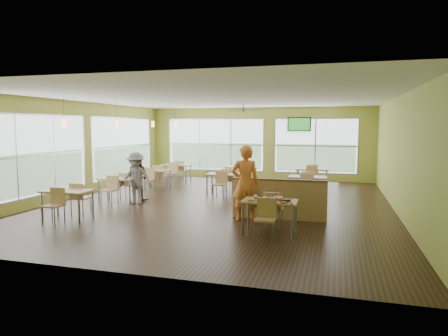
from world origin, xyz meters
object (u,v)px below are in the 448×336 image
at_px(main_table, 270,206).
at_px(half_wall_divider, 279,199).
at_px(man_plaid, 245,183).
at_px(food_basket, 286,200).

xyz_separation_m(main_table, half_wall_divider, (0.00, 1.45, -0.11)).
bearing_deg(half_wall_divider, man_plaid, -156.91).
bearing_deg(half_wall_divider, food_basket, -75.94).
bearing_deg(man_plaid, main_table, 108.46).
distance_m(half_wall_divider, food_basket, 1.50).
height_order(main_table, food_basket, main_table).
distance_m(main_table, food_basket, 0.39).
distance_m(main_table, man_plaid, 1.41).
bearing_deg(man_plaid, food_basket, 119.20).
bearing_deg(food_basket, main_table, -178.21).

